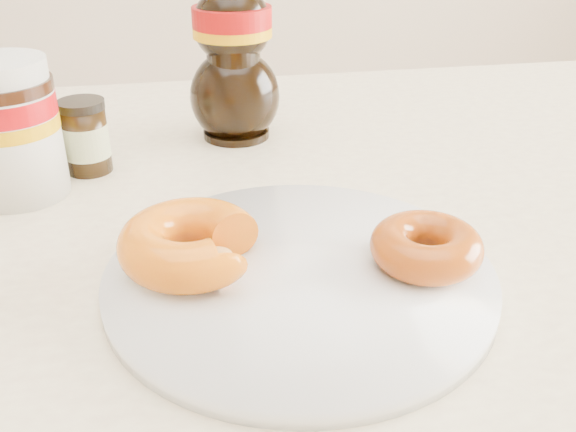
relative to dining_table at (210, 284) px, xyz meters
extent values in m
cube|color=#FFF1C2|center=(0.00, 0.00, 0.06)|extent=(1.40, 0.90, 0.04)
cylinder|color=#C6B28C|center=(0.62, 0.37, -0.31)|extent=(0.06, 0.06, 0.71)
cylinder|color=white|center=(0.07, -0.14, 0.09)|extent=(0.30, 0.30, 0.02)
torus|color=white|center=(0.07, -0.14, 0.09)|extent=(0.30, 0.30, 0.01)
torus|color=orange|center=(-0.02, -0.12, 0.12)|extent=(0.14, 0.14, 0.04)
torus|color=#983309|center=(0.16, -0.15, 0.11)|extent=(0.10, 0.10, 0.03)
cylinder|color=white|center=(-0.18, 0.07, 0.14)|extent=(0.10, 0.10, 0.11)
cylinder|color=#890508|center=(-0.18, 0.07, 0.18)|extent=(0.10, 0.10, 0.02)
cylinder|color=#D89905|center=(-0.18, 0.07, 0.16)|extent=(0.10, 0.10, 0.01)
cylinder|color=black|center=(-0.18, 0.07, 0.19)|extent=(0.10, 0.10, 0.01)
cylinder|color=black|center=(-0.12, 0.12, 0.12)|extent=(0.05, 0.05, 0.07)
cylinder|color=beige|center=(-0.12, 0.12, 0.12)|extent=(0.05, 0.05, 0.04)
cylinder|color=black|center=(-0.12, 0.12, 0.16)|extent=(0.05, 0.05, 0.01)
camera|label=1|loc=(-0.02, -0.55, 0.37)|focal=40.00mm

